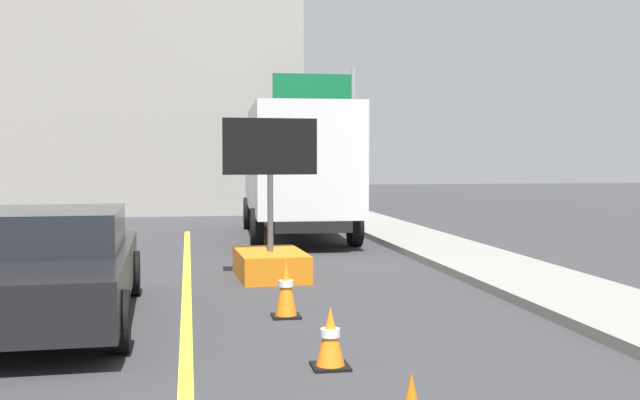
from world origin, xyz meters
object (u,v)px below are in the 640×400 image
box_truck (297,168)px  traffic_cone_far_lane (330,338)px  pickup_car (49,265)px  traffic_cone_curbside (286,288)px  highway_guide_sign (330,116)px  arrow_board_trailer (270,249)px

box_truck → traffic_cone_far_lane: bearing=-96.6°
pickup_car → traffic_cone_curbside: (2.92, -0.27, -0.32)m
traffic_cone_far_lane → traffic_cone_curbside: size_ratio=0.79×
box_truck → highway_guide_sign: bearing=71.5°
traffic_cone_far_lane → traffic_cone_curbside: traffic_cone_curbside is taller
arrow_board_trailer → pickup_car: arrow_board_trailer is taller
pickup_car → box_truck: bearing=64.5°
arrow_board_trailer → box_truck: size_ratio=0.37×
pickup_car → traffic_cone_curbside: size_ratio=6.79×
highway_guide_sign → traffic_cone_curbside: 16.01m
arrow_board_trailer → pickup_car: bearing=-135.8°
arrow_board_trailer → box_truck: (1.37, 6.33, 1.30)m
traffic_cone_far_lane → box_truck: bearing=83.4°
box_truck → pickup_car: 10.38m
pickup_car → traffic_cone_curbside: pickup_car is taller
pickup_car → traffic_cone_far_lane: (3.05, -2.67, -0.40)m
box_truck → traffic_cone_far_lane: size_ratio=12.15×
highway_guide_sign → arrow_board_trailer: bearing=-105.3°
pickup_car → highway_guide_sign: (6.37, 15.07, 2.72)m
highway_guide_sign → pickup_car: bearing=-112.9°
arrow_board_trailer → traffic_cone_curbside: size_ratio=3.52×
arrow_board_trailer → traffic_cone_far_lane: (-0.03, -5.66, -0.19)m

